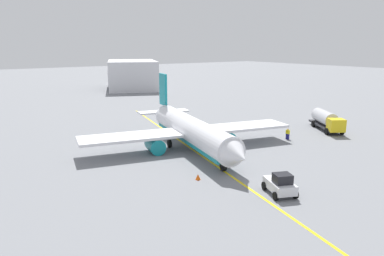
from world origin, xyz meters
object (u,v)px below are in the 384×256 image
Objects in this scene: pushback_tug at (280,184)px; safety_cone_nose at (198,177)px; fuel_tanker at (327,120)px; refueling_worker at (288,134)px; airplane at (191,130)px.

pushback_tug reaches higher than safety_cone_nose.
fuel_tanker is at bearing 117.40° from pushback_tug.
safety_cone_nose is at bearing -151.78° from pushback_tug.
refueling_worker is 2.74× the size of safety_cone_nose.
fuel_tanker is 5.51× the size of refueling_worker.
airplane is 48.52× the size of safety_cone_nose.
airplane is 25.45m from fuel_tanker.
fuel_tanker is 10.19m from refueling_worker.
refueling_worker is (4.39, 14.97, -1.72)m from airplane.
refueling_worker is at bearing 128.79° from pushback_tug.
airplane reaches higher than refueling_worker.
refueling_worker reaches higher than safety_cone_nose.
pushback_tug is (18.18, -2.19, -1.54)m from airplane.
pushback_tug is at bearing -51.21° from refueling_worker.
refueling_worker is (-13.79, 17.16, -0.19)m from pushback_tug.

